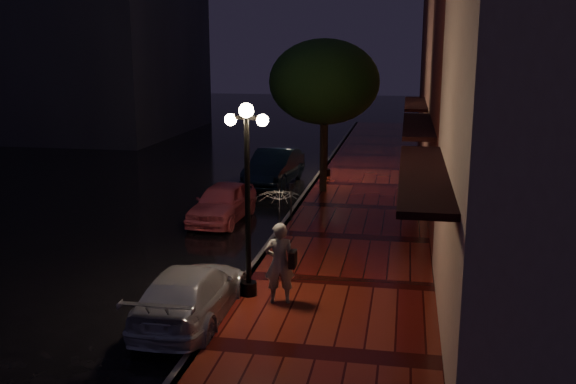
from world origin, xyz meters
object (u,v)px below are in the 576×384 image
Objects in this scene: streetlamp_far at (327,120)px; navy_car at (274,167)px; streetlamp_near at (247,189)px; silver_car at (191,293)px; parking_meter at (291,198)px; street_tree at (324,85)px; woman_with_umbrella at (279,229)px; pink_car at (223,202)px.

streetlamp_far is 0.96× the size of navy_car.
streetlamp_near reaches higher than silver_car.
navy_car is 3.66× the size of parking_meter.
streetlamp_near is at bearing -128.79° from silver_car.
streetlamp_far reaches higher than parking_meter.
street_tree reaches higher than woman_with_umbrella.
streetlamp_far reaches higher than navy_car.
pink_car is 0.83× the size of navy_car.
parking_meter reaches higher than pink_car.
streetlamp_near reaches higher than pink_car.
navy_car is at bearing 145.45° from street_tree.
street_tree is 4.45m from navy_car.
navy_car is at bearing -86.13° from silver_car.
streetlamp_far is 3.10m from navy_car.
streetlamp_near reaches higher than woman_with_umbrella.
street_tree is 1.43× the size of silver_car.
navy_car is 13.17m from woman_with_umbrella.
pink_car is (-2.50, -7.47, -1.96)m from streetlamp_far.
streetlamp_far reaches higher than silver_car.
parking_meter is at bearing -91.52° from streetlamp_far.
streetlamp_near is at bearing -76.48° from navy_car.
parking_meter is at bearing -95.80° from street_tree.
streetlamp_far is 1.71× the size of woman_with_umbrella.
pink_car reaches higher than silver_car.
street_tree is at bearing 109.04° from parking_meter.
woman_with_umbrella is at bearing -73.38° from navy_car.
parking_meter is (-0.20, -7.52, -1.71)m from streetlamp_far.
street_tree is 5.64m from parking_meter.
navy_car is at bearing 99.06° from streetlamp_near.
silver_car is 1.61× the size of woman_with_umbrella.
silver_car is at bearing -75.45° from pink_car.
streetlamp_near and streetlamp_far have the same top height.
navy_car is at bearing 88.54° from pink_car.
woman_with_umbrella is (1.71, 0.92, 1.23)m from silver_car.
streetlamp_far is at bearing 74.76° from pink_car.
silver_car is 7.72m from parking_meter.
streetlamp_far reaches higher than woman_with_umbrella.
silver_car is (1.55, -7.73, -0.05)m from pink_car.
navy_car is 13.79m from silver_car.
street_tree is 6.37m from pink_car.
streetlamp_near is at bearing -91.35° from street_tree.
streetlamp_near is 7.26m from pink_car.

